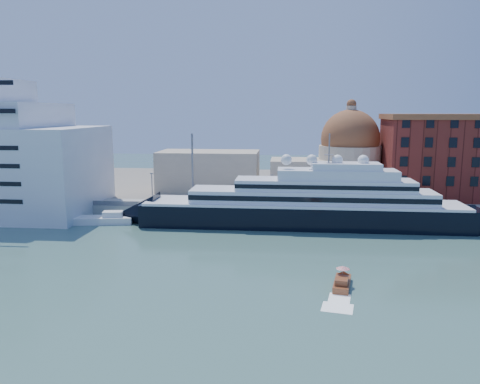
# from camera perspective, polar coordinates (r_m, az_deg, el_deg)

# --- Properties ---
(ground) EXTENTS (400.00, 400.00, 0.00)m
(ground) POSITION_cam_1_polar(r_m,az_deg,el_deg) (86.15, 3.16, -7.72)
(ground) COLOR #345A53
(ground) RESTS_ON ground
(quay) EXTENTS (180.00, 10.00, 2.50)m
(quay) POSITION_cam_1_polar(r_m,az_deg,el_deg) (118.73, 3.89, -2.21)
(quay) COLOR gray
(quay) RESTS_ON ground
(land) EXTENTS (260.00, 72.00, 2.00)m
(land) POSITION_cam_1_polar(r_m,az_deg,el_deg) (159.09, 4.36, 0.77)
(land) COLOR slate
(land) RESTS_ON ground
(quay_fence) EXTENTS (180.00, 0.10, 1.20)m
(quay_fence) POSITION_cam_1_polar(r_m,az_deg,el_deg) (113.95, 3.83, -1.77)
(quay_fence) COLOR slate
(quay_fence) RESTS_ON quay
(superyacht) EXTENTS (82.69, 11.46, 24.71)m
(superyacht) POSITION_cam_1_polar(r_m,az_deg,el_deg) (107.30, 6.39, -1.90)
(superyacht) COLOR black
(superyacht) RESTS_ON ground
(service_barge) EXTENTS (14.10, 6.80, 3.04)m
(service_barge) POSITION_cam_1_polar(r_m,az_deg,el_deg) (114.32, -16.16, -3.25)
(service_barge) COLOR white
(service_barge) RESTS_ON ground
(water_taxi) EXTENTS (3.51, 7.15, 3.25)m
(water_taxi) POSITION_cam_1_polar(r_m,az_deg,el_deg) (72.60, 12.33, -10.70)
(water_taxi) COLOR maroon
(water_taxi) RESTS_ON ground
(warehouse) EXTENTS (43.00, 19.00, 23.25)m
(warehouse) POSITION_cam_1_polar(r_m,az_deg,el_deg) (143.13, 25.54, 3.99)
(warehouse) COLOR maroon
(warehouse) RESTS_ON land
(church) EXTENTS (66.00, 18.00, 25.50)m
(church) POSITION_cam_1_polar(r_m,az_deg,el_deg) (140.64, 6.85, 3.61)
(church) COLOR beige
(church) RESTS_ON land
(lamp_posts) EXTENTS (120.80, 2.40, 18.00)m
(lamp_posts) POSITION_cam_1_polar(r_m,az_deg,el_deg) (116.59, -2.33, 1.87)
(lamp_posts) COLOR slate
(lamp_posts) RESTS_ON quay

